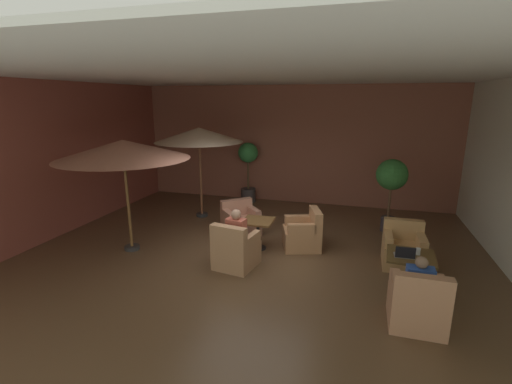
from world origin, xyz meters
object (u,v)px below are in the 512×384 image
object	(u,v)px
armchair_front_left_north	(417,305)
patio_umbrella_center_beige	(123,150)
iced_drink_cup	(418,251)
cafe_table_front_right	(258,227)
patron_by_window	(236,229)
cafe_table_front_left	(410,262)
armchair_front_right_north	(235,251)
patron_blue_shirt	(420,279)
armchair_front_left_east	(403,250)
patio_umbrella_tall_red	(199,135)
armchair_front_right_south	(240,222)
potted_tree_left_corner	(392,179)
potted_tree_mid_left	(248,165)
armchair_front_right_east	(303,234)
open_laptop	(405,254)

from	to	relation	value
armchair_front_left_north	patio_umbrella_center_beige	xyz separation A→B (m)	(-5.54, 1.24, 1.83)
iced_drink_cup	cafe_table_front_right	bearing A→B (deg)	162.51
patron_by_window	cafe_table_front_left	bearing A→B (deg)	-1.56
armchair_front_right_north	patron_blue_shirt	xyz separation A→B (m)	(3.10, -1.02, 0.37)
patio_umbrella_center_beige	cafe_table_front_left	bearing A→B (deg)	-2.25
armchair_front_left_east	patio_umbrella_tall_red	distance (m)	5.68
cafe_table_front_right	armchair_front_right_north	xyz separation A→B (m)	(-0.17, -0.98, -0.16)
armchair_front_right_south	patron_by_window	size ratio (longest dim) A/B	1.53
patio_umbrella_tall_red	potted_tree_left_corner	world-z (taller)	patio_umbrella_tall_red
armchair_front_left_north	potted_tree_mid_left	distance (m)	7.01
cafe_table_front_right	iced_drink_cup	world-z (taller)	iced_drink_cup
patio_umbrella_center_beige	armchair_front_right_east	bearing A→B (deg)	17.28
armchair_front_left_north	armchair_front_right_north	world-z (taller)	armchair_front_right_north
patio_umbrella_tall_red	potted_tree_left_corner	distance (m)	4.98
patio_umbrella_tall_red	armchair_front_right_east	bearing A→B (deg)	-25.22
armchair_front_right_north	patio_umbrella_center_beige	bearing A→B (deg)	175.83
cafe_table_front_right	patron_blue_shirt	distance (m)	3.56
patron_blue_shirt	cafe_table_front_right	bearing A→B (deg)	145.63
armchair_front_right_south	patron_blue_shirt	xyz separation A→B (m)	(3.58, -2.75, 0.41)
armchair_front_left_north	armchair_front_right_north	bearing A→B (deg)	161.04
patron_blue_shirt	cafe_table_front_left	bearing A→B (deg)	89.56
patio_umbrella_tall_red	patron_blue_shirt	distance (m)	6.46
cafe_table_front_left	armchair_front_left_east	size ratio (longest dim) A/B	0.96
cafe_table_front_right	armchair_front_right_south	bearing A→B (deg)	130.87
patron_blue_shirt	open_laptop	bearing A→B (deg)	97.18
potted_tree_left_corner	potted_tree_mid_left	world-z (taller)	potted_tree_mid_left
armchair_front_left_north	open_laptop	bearing A→B (deg)	96.83
armchair_front_right_north	potted_tree_mid_left	size ratio (longest dim) A/B	0.49
cafe_table_front_left	armchair_front_right_east	xyz separation A→B (m)	(-1.99, 1.33, -0.19)
patron_blue_shirt	open_laptop	distance (m)	0.88
patio_umbrella_tall_red	armchair_front_right_north	bearing A→B (deg)	-54.59
open_laptop	patron_blue_shirt	bearing A→B (deg)	-82.82
armchair_front_left_north	cafe_table_front_right	distance (m)	3.58
armchair_front_right_east	open_laptop	size ratio (longest dim) A/B	3.00
armchair_front_right_east	patio_umbrella_tall_red	xyz separation A→B (m)	(-3.05, 1.44, 1.92)
patron_by_window	armchair_front_right_south	bearing A→B (deg)	106.07
patron_by_window	potted_tree_mid_left	bearing A→B (deg)	104.34
cafe_table_front_left	armchair_front_left_east	xyz separation A→B (m)	(0.01, 1.02, -0.20)
cafe_table_front_left	cafe_table_front_right	distance (m)	3.11
patio_umbrella_center_beige	potted_tree_mid_left	bearing A→B (deg)	72.92
patio_umbrella_center_beige	armchair_front_right_north	bearing A→B (deg)	-4.17
patron_by_window	open_laptop	xyz separation A→B (m)	(2.98, -0.20, -0.07)
armchair_front_left_north	open_laptop	xyz separation A→B (m)	(-0.11, 0.91, 0.36)
patron_blue_shirt	patron_by_window	world-z (taller)	patron_by_window
armchair_front_left_east	patron_by_window	xyz separation A→B (m)	(-3.11, -0.94, 0.44)
armchair_front_left_east	armchair_front_right_north	xyz separation A→B (m)	(-3.12, -0.98, 0.01)
armchair_front_right_south	patron_by_window	distance (m)	1.82
armchair_front_right_north	patron_by_window	bearing A→B (deg)	80.18
armchair_front_left_north	patron_by_window	bearing A→B (deg)	160.27
armchair_front_right_east	patron_blue_shirt	world-z (taller)	patron_blue_shirt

